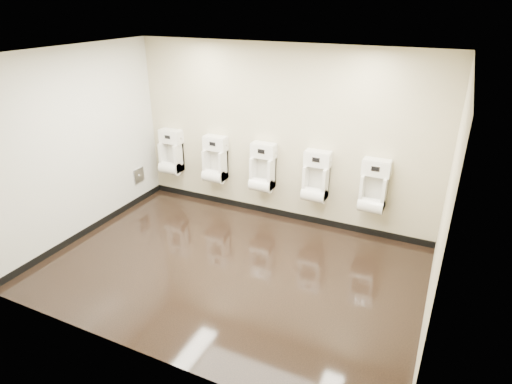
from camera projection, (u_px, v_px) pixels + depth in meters
ground at (230, 268)px, 5.85m from camera, size 5.00×3.50×0.00m
ceiling at (224, 55)px, 4.70m from camera, size 5.00×3.50×0.00m
back_wall at (281, 136)px, 6.72m from camera, size 5.00×0.02×2.80m
front_wall at (134, 239)px, 3.83m from camera, size 5.00×0.02×2.80m
left_wall at (77, 146)px, 6.24m from camera, size 0.02×3.50×2.80m
right_wall at (445, 213)px, 4.31m from camera, size 0.02×3.50×2.80m
tile_overlay_left at (78, 146)px, 6.24m from camera, size 0.01×3.50×2.80m
skirting_back at (279, 212)px, 7.27m from camera, size 5.00×0.02×0.10m
skirting_left at (92, 227)px, 6.80m from camera, size 0.02×3.50×0.10m
access_panel at (139, 175)px, 7.60m from camera, size 0.04×0.25×0.25m
urinal_0 at (171, 155)px, 7.64m from camera, size 0.42×0.31×0.78m
urinal_1 at (215, 163)px, 7.29m from camera, size 0.42×0.31×0.78m
urinal_2 at (263, 171)px, 6.94m from camera, size 0.42×0.31×0.78m
urinal_3 at (316, 180)px, 6.59m from camera, size 0.42×0.31×0.78m
urinal_4 at (373, 190)px, 6.25m from camera, size 0.42×0.31×0.78m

